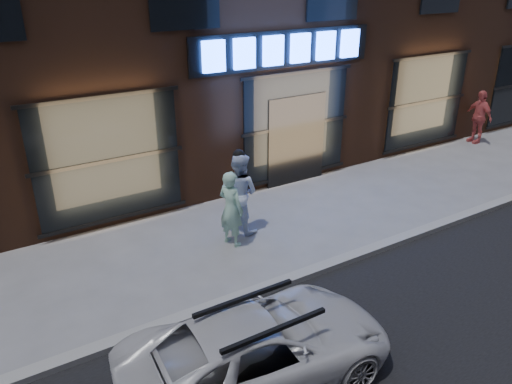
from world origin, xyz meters
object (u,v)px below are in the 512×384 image
Objects in this scene: man_bowtie at (231,209)px; white_suv at (259,348)px; passerby at (478,117)px; man_cap at (239,192)px.

white_suv is at bearing 137.43° from man_bowtie.
man_cap is at bearing -76.61° from passerby.
passerby reaches higher than man_bowtie.
man_cap is (0.47, 0.47, 0.08)m from man_bowtie.
white_suv is at bearing 128.09° from man_cap.
man_cap is 1.04× the size of passerby.
man_bowtie is at bearing -74.40° from passerby.
man_cap is 4.52m from white_suv.
man_bowtie is at bearing 109.32° from man_cap.
man_cap is at bearing -64.46° from man_bowtie.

